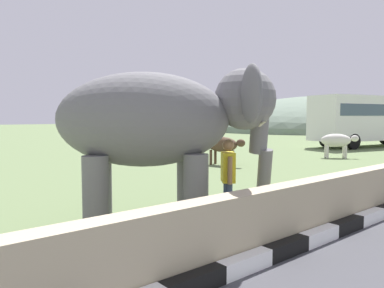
% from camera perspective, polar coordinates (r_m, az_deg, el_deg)
% --- Properties ---
extents(barrier_parapet, '(28.00, 0.36, 1.00)m').
position_cam_1_polar(barrier_parapet, '(4.76, -1.19, -15.20)').
color(barrier_parapet, tan).
rests_on(barrier_parapet, ground_plane).
extents(elephant, '(3.95, 3.46, 3.00)m').
position_cam_1_polar(elephant, '(6.71, -4.17, 3.31)').
color(elephant, slate).
rests_on(elephant, ground_plane).
extents(person_handler, '(0.47, 0.57, 1.66)m').
position_cam_1_polar(person_handler, '(7.21, 5.61, -5.04)').
color(person_handler, navy).
rests_on(person_handler, ground_plane).
extents(bus_white, '(9.94, 4.70, 3.50)m').
position_cam_1_polar(bus_white, '(28.74, 26.09, 3.79)').
color(bus_white, silver).
rests_on(bus_white, ground_plane).
extents(cow_near, '(0.94, 1.93, 1.23)m').
position_cam_1_polar(cow_near, '(15.89, 4.80, -0.17)').
color(cow_near, '#473323').
rests_on(cow_near, ground_plane).
extents(cow_mid, '(1.64, 1.62, 1.23)m').
position_cam_1_polar(cow_mid, '(20.08, 21.57, 0.46)').
color(cow_mid, beige).
rests_on(cow_mid, ground_plane).
extents(hill_east, '(44.32, 35.46, 10.93)m').
position_cam_1_polar(hill_east, '(64.34, 20.57, 2.10)').
color(hill_east, slate).
rests_on(hill_east, ground_plane).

